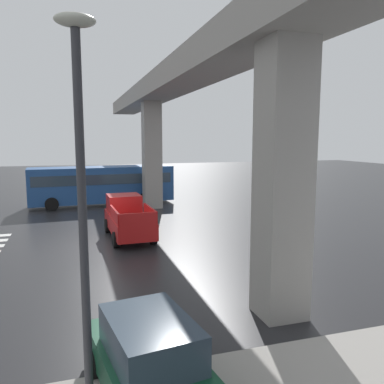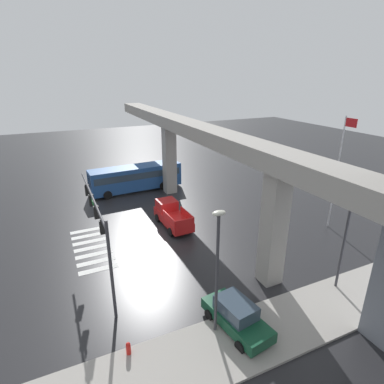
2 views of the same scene
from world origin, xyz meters
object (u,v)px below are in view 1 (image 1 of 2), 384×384
pickup_truck (128,218)px  sedan_dark_green (152,363)px  city_bus (102,183)px  street_lamp_near_corner (81,172)px

pickup_truck → sedan_dark_green: pickup_truck is taller
city_bus → sedan_dark_green: bearing=-2.0°
pickup_truck → sedan_dark_green: bearing=-5.8°
pickup_truck → sedan_dark_green: size_ratio=1.15×
city_bus → sedan_dark_green: 23.75m
city_bus → street_lamp_near_corner: (23.49, -1.99, 2.83)m
sedan_dark_green → street_lamp_near_corner: (-0.23, -1.17, 3.70)m
city_bus → pickup_truck: bearing=2.9°
sedan_dark_green → pickup_truck: bearing=174.2°
sedan_dark_green → street_lamp_near_corner: bearing=-101.1°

